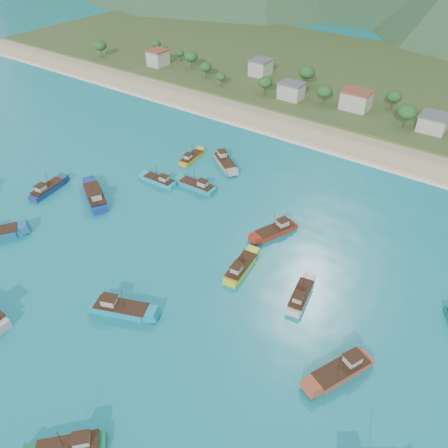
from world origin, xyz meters
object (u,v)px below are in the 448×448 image
Objects in this scene: boat_6 at (70,448)px; boat_7 at (191,158)px; boat_9 at (48,189)px; boat_15 at (300,297)px; boat_10 at (225,162)px; boat_12 at (159,181)px; boat_24 at (197,186)px; boat_3 at (276,231)px; boat_0 at (121,309)px; boat_13 at (342,371)px; boat_26 at (95,197)px; boat_27 at (241,268)px.

boat_7 is at bearing -19.26° from boat_6.
boat_15 is (72.92, 4.33, -0.10)m from boat_9.
boat_10 reaches higher than boat_12.
boat_10 is 14.95m from boat_24.
boat_3 is 37.17m from boat_12.
boat_15 is (26.40, 22.69, -0.19)m from boat_0.
boat_0 is 25.99m from boat_6.
boat_24 is at bearing 13.12° from boat_3.
boat_0 is at bearing 50.83° from boat_10.
boat_10 is at bearing 43.25° from boat_9.
boat_24 reaches higher than boat_6.
boat_13 is 73.56m from boat_26.
boat_3 is 0.83× the size of boat_26.
boat_10 reaches higher than boat_3.
boat_3 is 34.42m from boat_10.
boat_0 is 1.13× the size of boat_24.
boat_3 is 1.16× the size of boat_7.
boat_27 is (45.39, -0.39, -0.29)m from boat_26.
boat_27 is (27.32, -19.96, -0.01)m from boat_24.
boat_12 reaches higher than boat_7.
boat_13 is at bearing -84.29° from boat_6.
boat_12 is at bearing 150.26° from boat_27.
boat_6 is at bearing -104.30° from boat_26.
boat_12 is at bearing 1.96° from boat_13.
boat_26 is (-7.88, -15.77, 0.36)m from boat_12.
boat_10 is 45.16m from boat_27.
boat_3 is 27.36m from boat_24.
boat_27 is at bearing -115.63° from boat_12.
boat_27 is (-0.61, 45.10, 0.05)m from boat_6.
boat_10 reaches higher than boat_27.
boat_24 is at bearing 177.04° from boat_0.
boat_7 is at bearing 17.73° from boat_26.
boat_7 is 0.90× the size of boat_27.
boat_9 is 39.79m from boat_24.
boat_7 is 15.93m from boat_24.
boat_10 is (-16.35, 57.44, -0.01)m from boat_0.
boat_13 reaches higher than boat_9.
boat_10 is at bearing -14.60° from boat_13.
boat_24 is (31.59, 24.20, -0.01)m from boat_9.
boat_10 is at bearing -26.14° from boat_6.
boat_24 is at bearing 40.40° from boat_10.
boat_10 is 72.36m from boat_13.
boat_9 reaches higher than boat_27.
boat_12 is at bearing -14.41° from boat_6.
boat_6 is 0.84× the size of boat_9.
boat_0 is 1.05× the size of boat_10.
boat_6 is (13.00, -22.50, -0.17)m from boat_0.
boat_12 is at bearing 108.28° from boat_24.
boat_7 is 0.72× the size of boat_26.
boat_6 is at bearing -150.43° from boat_12.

